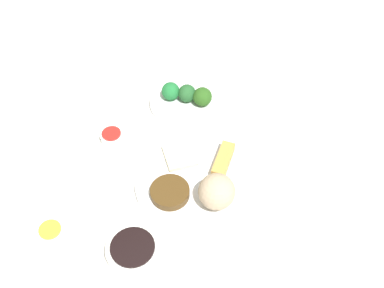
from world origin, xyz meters
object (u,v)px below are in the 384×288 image
at_px(sauce_ramekin_hot_mustard, 51,233).
at_px(sauce_ramekin_sweet_and_sour, 112,138).
at_px(main_plate, 197,181).
at_px(broccoli_plate, 187,102).
at_px(soy_sauce_bowl, 133,252).

distance_m(sauce_ramekin_hot_mustard, sauce_ramekin_sweet_and_sour, 0.28).
xyz_separation_m(main_plate, sauce_ramekin_hot_mustard, (0.33, -0.05, 0.01)).
xyz_separation_m(main_plate, broccoli_plate, (-0.12, -0.22, -0.00)).
relative_size(sauce_ramekin_hot_mustard, sauce_ramekin_sweet_and_sour, 1.00).
bearing_deg(broccoli_plate, main_plate, 62.22).
bearing_deg(sauce_ramekin_hot_mustard, sauce_ramekin_sweet_and_sour, -143.88).
relative_size(broccoli_plate, soy_sauce_bowl, 1.78).
relative_size(soy_sauce_bowl, sauce_ramekin_hot_mustard, 1.94).
height_order(broccoli_plate, sauce_ramekin_hot_mustard, sauce_ramekin_hot_mustard).
relative_size(broccoli_plate, sauce_ramekin_hot_mustard, 3.45).
bearing_deg(sauce_ramekin_sweet_and_sour, soy_sauce_bowl, 70.61).
distance_m(broccoli_plate, sauce_ramekin_hot_mustard, 0.48).
xyz_separation_m(sauce_ramekin_hot_mustard, sauce_ramekin_sweet_and_sour, (-0.22, -0.16, 0.00)).
distance_m(main_plate, broccoli_plate, 0.25).
height_order(sauce_ramekin_hot_mustard, sauce_ramekin_sweet_and_sour, same).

